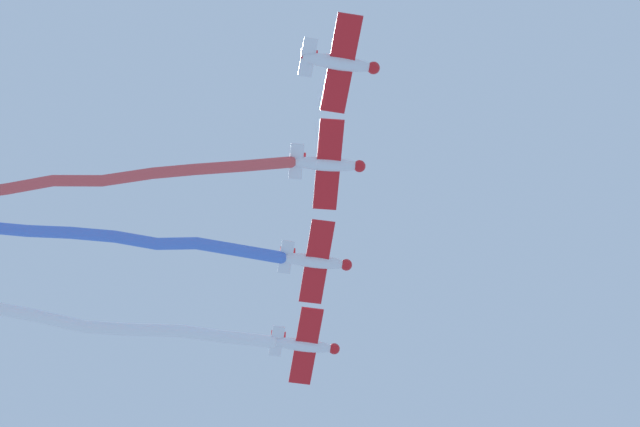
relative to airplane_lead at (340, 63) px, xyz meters
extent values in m
ellipsoid|color=white|center=(0.10, 0.05, -0.01)|extent=(4.25, 2.69, 0.88)
sphere|color=red|center=(-1.75, -0.86, -0.01)|extent=(1.00, 1.00, 0.75)
ellipsoid|color=#1E2D4C|center=(-0.39, -0.19, 0.32)|extent=(1.23, 1.00, 0.47)
cube|color=red|center=(-0.04, -0.02, -0.13)|extent=(4.08, 6.27, 0.12)
cube|color=white|center=(1.72, 0.84, 0.07)|extent=(1.82, 2.56, 0.10)
cube|color=red|center=(1.64, 0.81, 0.53)|extent=(0.93, 0.54, 1.21)
ellipsoid|color=white|center=(2.77, -6.36, 0.29)|extent=(4.34, 2.36, 0.88)
sphere|color=red|center=(0.85, -7.09, 0.29)|extent=(0.97, 0.97, 0.75)
ellipsoid|color=#1E2D4C|center=(2.27, -6.55, 0.62)|extent=(1.22, 0.93, 0.47)
cube|color=red|center=(2.63, -6.41, 0.17)|extent=(3.61, 6.37, 0.12)
cube|color=white|center=(4.46, -5.71, 0.37)|extent=(1.64, 2.58, 0.10)
cube|color=red|center=(4.38, -5.74, 0.83)|extent=(0.96, 0.46, 1.21)
cylinder|color=#DB4C4C|center=(6.14, -5.25, 0.12)|extent=(2.94, 1.35, 0.95)
cylinder|color=#DB4C4C|center=(8.96, -4.58, -0.05)|extent=(3.11, 1.36, 0.80)
cylinder|color=#DB4C4C|center=(11.67, -3.90, -0.26)|extent=(2.76, 1.34, 1.05)
cylinder|color=#DB4C4C|center=(14.43, -3.32, -0.55)|extent=(3.21, 1.20, 0.96)
cylinder|color=#DB4C4C|center=(17.39, -2.64, -0.65)|extent=(3.10, 1.51, 0.77)
cylinder|color=#DB4C4C|center=(20.24, -2.05, -0.70)|extent=(2.95, 1.04, 0.87)
sphere|color=#DB4C4C|center=(4.78, -5.59, 0.24)|extent=(0.70, 0.70, 0.70)
sphere|color=#DB4C4C|center=(7.49, -4.92, 0.00)|extent=(0.70, 0.70, 0.70)
sphere|color=#DB4C4C|center=(10.42, -4.23, -0.10)|extent=(0.70, 0.70, 0.70)
sphere|color=#DB4C4C|center=(12.91, -3.57, -0.43)|extent=(0.70, 0.70, 0.70)
sphere|color=#DB4C4C|center=(15.95, -3.06, -0.68)|extent=(0.70, 0.70, 0.70)
sphere|color=#DB4C4C|center=(18.83, -2.22, -0.62)|extent=(0.70, 0.70, 0.70)
sphere|color=#DB4C4C|center=(21.65, -1.88, -0.79)|extent=(0.70, 0.70, 0.70)
ellipsoid|color=white|center=(5.45, -12.76, -0.01)|extent=(4.28, 2.61, 0.88)
sphere|color=red|center=(3.58, -13.63, -0.01)|extent=(0.99, 0.99, 0.75)
ellipsoid|color=#1E2D4C|center=(4.96, -12.99, 0.32)|extent=(1.22, 0.98, 0.47)
cube|color=red|center=(5.31, -12.83, -0.13)|extent=(3.96, 6.30, 0.12)
cube|color=white|center=(7.09, -12.01, 0.07)|extent=(1.77, 2.57, 0.10)
cube|color=red|center=(7.01, -12.04, 0.53)|extent=(0.94, 0.52, 1.21)
cylinder|color=#4C75DB|center=(8.76, -11.35, 0.23)|extent=(3.14, 1.76, 1.40)
cylinder|color=#4C75DB|center=(11.25, -10.31, 0.63)|extent=(2.68, 1.76, 1.04)
cylinder|color=#4C75DB|center=(13.64, -9.49, 0.83)|extent=(2.73, 1.34, 0.97)
cylinder|color=#4C75DB|center=(16.18, -8.73, 1.22)|extent=(3.03, 1.69, 1.43)
cylinder|color=#4C75DB|center=(18.93, -7.87, 1.83)|extent=(3.27, 1.53, 1.43)
cylinder|color=#4C75DB|center=(21.74, -7.11, 2.30)|extent=(3.01, 1.50, 1.13)
cylinder|color=#4C75DB|center=(24.30, -6.23, 2.47)|extent=(2.71, 1.74, 0.79)
sphere|color=#4C75DB|center=(7.40, -11.86, -0.06)|extent=(0.78, 0.78, 0.78)
sphere|color=#4C75DB|center=(10.11, -10.83, 0.51)|extent=(0.78, 0.78, 0.78)
sphere|color=#4C75DB|center=(12.39, -9.78, 0.74)|extent=(0.78, 0.78, 0.78)
sphere|color=#4C75DB|center=(14.89, -9.20, 0.92)|extent=(0.78, 0.78, 0.78)
sphere|color=#4C75DB|center=(17.48, -8.25, 1.52)|extent=(0.78, 0.78, 0.78)
sphere|color=#4C75DB|center=(20.39, -7.48, 2.14)|extent=(0.78, 0.78, 0.78)
sphere|color=#4C75DB|center=(23.10, -6.74, 2.47)|extent=(0.78, 0.78, 0.78)
ellipsoid|color=white|center=(8.12, -19.17, 0.29)|extent=(4.27, 2.63, 0.88)
sphere|color=red|center=(6.26, -20.05, 0.29)|extent=(1.00, 1.00, 0.75)
ellipsoid|color=#1E2D4C|center=(7.63, -19.40, 0.62)|extent=(1.22, 0.99, 0.47)
cube|color=red|center=(7.99, -19.23, 0.17)|extent=(4.00, 6.29, 0.12)
cube|color=white|center=(9.76, -18.40, 0.37)|extent=(1.79, 2.56, 0.10)
cube|color=red|center=(9.68, -18.44, 0.83)|extent=(0.94, 0.52, 1.21)
cylinder|color=white|center=(11.56, -17.50, 0.14)|extent=(3.41, 2.25, 1.06)
cylinder|color=white|center=(14.31, -16.07, -0.03)|extent=(2.95, 2.08, 0.97)
cylinder|color=white|center=(17.03, -14.76, -0.28)|extent=(3.35, 2.03, 1.26)
cylinder|color=white|center=(19.85, -13.57, -0.51)|extent=(3.06, 1.88, 0.89)
cylinder|color=white|center=(22.54, -12.18, -0.53)|extent=(3.09, 2.38, 0.85)
cylinder|color=white|center=(25.06, -10.70, -0.46)|extent=(2.82, 2.01, 0.96)
sphere|color=white|center=(10.07, -18.25, 0.24)|extent=(0.83, 0.83, 0.83)
sphere|color=white|center=(13.05, -16.74, 0.03)|extent=(0.83, 0.83, 0.83)
sphere|color=white|center=(15.57, -15.39, -0.09)|extent=(0.83, 0.83, 0.83)
sphere|color=white|center=(18.49, -14.13, -0.48)|extent=(0.83, 0.83, 0.83)
sphere|color=white|center=(21.22, -13.02, -0.54)|extent=(0.83, 0.83, 0.83)
sphere|color=white|center=(23.86, -11.34, -0.52)|extent=(0.83, 0.83, 0.83)
camera|label=1|loc=(-8.06, 31.02, -69.08)|focal=73.31mm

